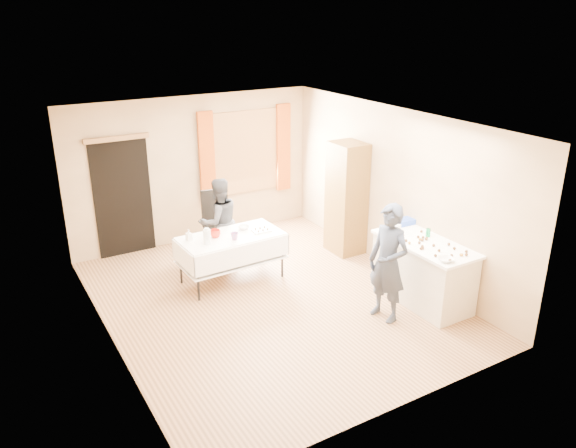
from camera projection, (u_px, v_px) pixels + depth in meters
floor at (270, 300)px, 8.19m from camera, size 4.50×5.50×0.02m
ceiling at (268, 122)px, 7.24m from camera, size 4.50×5.50×0.02m
wall_back at (194, 170)px, 9.93m from camera, size 4.50×0.02×2.60m
wall_front at (405, 301)px, 5.50m from camera, size 4.50×0.02×2.60m
wall_left at (102, 250)px, 6.64m from camera, size 0.02×5.50×2.60m
wall_right at (395, 191)px, 8.78m from camera, size 0.02×5.50×2.60m
window_frame at (245, 152)px, 10.30m from camera, size 1.32×0.06×1.52m
window_pane at (246, 152)px, 10.28m from camera, size 1.20×0.02×1.40m
curtain_left at (207, 158)px, 9.89m from camera, size 0.28×0.06×1.65m
curtain_right at (283, 148)px, 10.63m from camera, size 0.28×0.06×1.65m
doorway at (123, 198)px, 9.39m from camera, size 0.95×0.04×2.00m
door_lintel at (117, 138)px, 9.00m from camera, size 1.05×0.06×0.08m
cabinet at (346, 198)px, 9.50m from camera, size 0.50×0.60×1.92m
counter at (423, 272)px, 8.03m from camera, size 0.73×1.53×0.91m
party_table at (232, 254)px, 8.63m from camera, size 1.62×0.87×0.75m
chair at (218, 236)px, 9.60m from camera, size 0.53×0.53×1.11m
girl at (388, 263)px, 7.44m from camera, size 0.75×0.62×1.64m
woman at (219, 222)px, 9.12m from camera, size 0.77×0.63×1.46m
soda_can at (428, 233)px, 8.03m from camera, size 0.09×0.09×0.12m
mixing_bowl at (446, 260)px, 7.27m from camera, size 0.34×0.34×0.05m
foam_block at (396, 227)px, 8.28m from camera, size 0.17×0.14×0.08m
blue_basket at (405, 221)px, 8.51m from camera, size 0.31×0.21×0.08m
pitcher at (207, 237)px, 8.18m from camera, size 0.13×0.13×0.22m
cup_red at (215, 234)px, 8.43m from camera, size 0.18×0.18×0.12m
cup_rainbow at (235, 236)px, 8.35m from camera, size 0.15×0.15×0.11m
small_bowl at (244, 227)px, 8.75m from camera, size 0.21×0.21×0.05m
pastry_tray at (262, 230)px, 8.68m from camera, size 0.30×0.23×0.02m
bottle at (189, 235)px, 8.31m from camera, size 0.10×0.10×0.17m
cake_balls at (430, 245)px, 7.74m from camera, size 0.51×1.10×0.04m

